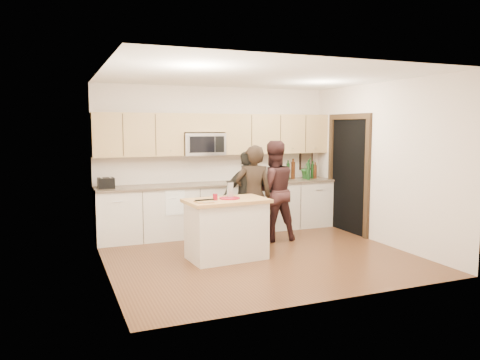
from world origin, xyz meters
name	(u,v)px	position (x,y,z in m)	size (l,w,h in m)	color
floor	(259,256)	(0.00, 0.00, 0.00)	(4.50, 4.50, 0.00)	brown
room_shell	(259,142)	(0.00, 0.00, 1.73)	(4.52, 4.02, 2.71)	beige
back_cabinetry	(221,208)	(0.00, 1.69, 0.47)	(4.50, 0.66, 0.94)	beige
upper_cabinetry	(220,133)	(0.03, 1.83, 1.84)	(4.50, 0.33, 0.75)	tan
microwave	(203,144)	(-0.31, 1.80, 1.65)	(0.76, 0.41, 0.40)	silver
doorway	(349,170)	(2.23, 0.90, 1.16)	(0.06, 1.25, 2.20)	black
framed_picture	(306,160)	(1.95, 1.98, 1.28)	(0.30, 0.03, 0.38)	black
dish_towel	(173,194)	(-0.95, 1.50, 0.80)	(0.34, 0.60, 0.48)	white
island	(227,229)	(-0.51, 0.04, 0.45)	(1.25, 0.79, 0.90)	beige
red_plate	(230,198)	(-0.45, 0.06, 0.91)	(0.31, 0.31, 0.02)	maroon
box_grater	(230,189)	(-0.41, 0.15, 1.04)	(0.10, 0.06, 0.24)	silver
drink_glass	(215,197)	(-0.69, 0.01, 0.95)	(0.07, 0.07, 0.09)	maroon
cutting_board	(204,202)	(-0.91, -0.11, 0.91)	(0.24, 0.20, 0.02)	tan
tongs	(204,200)	(-0.89, -0.07, 0.93)	(0.28, 0.03, 0.02)	black
knife	(210,202)	(-0.86, -0.24, 0.92)	(0.19, 0.02, 0.01)	silver
toaster	(106,183)	(-2.05, 1.67, 1.03)	(0.27, 0.24, 0.18)	black
bottle_cluster	(305,169)	(1.77, 1.71, 1.12)	(0.77, 0.39, 0.40)	black
orchid	(307,168)	(1.81, 1.72, 1.15)	(0.23, 0.19, 0.42)	#2E712D
woman_left	(253,196)	(0.17, 0.59, 0.83)	(0.61, 0.40, 1.67)	black
woman_center	(273,191)	(0.63, 0.83, 0.86)	(0.84, 0.65, 1.73)	black
woman_right	(248,198)	(0.13, 0.72, 0.78)	(0.92, 0.38, 1.56)	black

